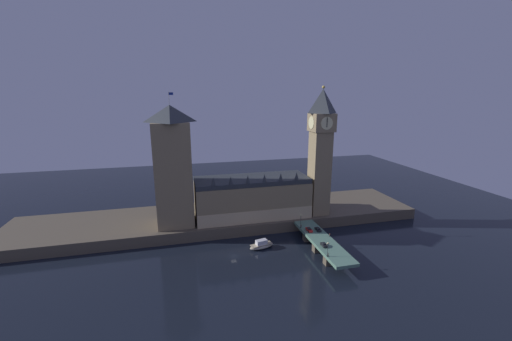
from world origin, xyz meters
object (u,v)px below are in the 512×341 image
object	(u,v)px
street_lamp_near	(328,248)
boat_upstream	(261,245)
street_lamp_far	(301,219)
clock_tower	(320,149)
car_northbound_lead	(309,230)
car_northbound_trail	(324,245)
car_southbound_trail	(318,229)
pedestrian_near_rail	(328,255)
victoria_tower	(173,166)
pedestrian_mid_walk	(330,235)
pedestrian_far_rail	(301,226)

from	to	relation	value
street_lamp_near	boat_upstream	bearing A→B (deg)	132.16
street_lamp_near	street_lamp_far	xyz separation A→B (m)	(0.00, 29.44, 0.55)
clock_tower	car_northbound_lead	bearing A→B (deg)	-123.61
car_northbound_trail	car_southbound_trail	world-z (taller)	car_northbound_trail
pedestrian_near_rail	car_northbound_trail	bearing A→B (deg)	75.39
victoria_tower	pedestrian_near_rail	bearing A→B (deg)	-39.63
street_lamp_far	victoria_tower	bearing A→B (deg)	161.09
car_northbound_lead	boat_upstream	xyz separation A→B (m)	(-24.32, -0.88, -4.89)
victoria_tower	pedestrian_mid_walk	xyz separation A→B (m)	(69.41, -33.56, -29.27)
car_southbound_trail	street_lamp_near	size ratio (longest dim) A/B	0.72
street_lamp_far	boat_upstream	xyz separation A→B (m)	(-21.67, -5.50, -8.72)
clock_tower	car_southbound_trail	xyz separation A→B (m)	(-9.66, -21.74, -35.91)
car_northbound_trail	pedestrian_mid_walk	distance (m)	10.36
pedestrian_mid_walk	street_lamp_near	distance (m)	19.18
pedestrian_near_rail	street_lamp_far	xyz separation A→B (m)	(-0.40, 29.48, 3.71)
clock_tower	pedestrian_near_rail	xyz separation A→B (m)	(-16.40, -46.16, -35.70)
victoria_tower	boat_upstream	bearing A→B (deg)	-34.20
victoria_tower	pedestrian_near_rail	xyz separation A→B (m)	(60.43, -50.05, -29.37)
car_northbound_trail	pedestrian_mid_walk	size ratio (longest dim) A/B	2.20
pedestrian_far_rail	car_northbound_trail	bearing A→B (deg)	-83.89
pedestrian_near_rail	pedestrian_mid_walk	distance (m)	18.77
car_southbound_trail	street_lamp_near	distance (m)	25.63
victoria_tower	boat_upstream	distance (m)	57.73
victoria_tower	car_southbound_trail	xyz separation A→B (m)	(67.17, -25.63, -29.58)
pedestrian_far_rail	boat_upstream	size ratio (longest dim) A/B	0.13
pedestrian_far_rail	street_lamp_far	distance (m)	3.69
car_southbound_trail	pedestrian_far_rail	bearing A→B (deg)	142.46
clock_tower	street_lamp_far	xyz separation A→B (m)	(-16.80, -16.68, -31.99)
street_lamp_far	pedestrian_far_rail	bearing A→B (deg)	16.05
car_southbound_trail	street_lamp_far	xyz separation A→B (m)	(-7.14, 5.06, 3.93)
clock_tower	pedestrian_mid_walk	world-z (taller)	clock_tower
pedestrian_mid_walk	boat_upstream	world-z (taller)	pedestrian_mid_walk
clock_tower	street_lamp_near	size ratio (longest dim) A/B	10.86
car_northbound_lead	boat_upstream	bearing A→B (deg)	-177.93
street_lamp_near	car_northbound_trail	bearing A→B (deg)	72.86
victoria_tower	clock_tower	bearing A→B (deg)	-2.90
car_northbound_trail	pedestrian_far_rail	size ratio (longest dim) A/B	2.34
street_lamp_far	boat_upstream	world-z (taller)	street_lamp_far
car_northbound_lead	car_southbound_trail	size ratio (longest dim) A/B	1.02
clock_tower	car_northbound_lead	world-z (taller)	clock_tower
car_northbound_lead	street_lamp_far	size ratio (longest dim) A/B	0.64
street_lamp_near	pedestrian_mid_walk	bearing A→B (deg)	60.30
clock_tower	victoria_tower	bearing A→B (deg)	177.10
victoria_tower	street_lamp_near	world-z (taller)	victoria_tower
car_northbound_lead	pedestrian_mid_walk	bearing A→B (deg)	-51.18
street_lamp_far	pedestrian_mid_walk	bearing A→B (deg)	-54.17
pedestrian_far_rail	pedestrian_near_rail	bearing A→B (deg)	-90.00
clock_tower	car_northbound_trail	distance (m)	53.79
pedestrian_far_rail	boat_upstream	bearing A→B (deg)	-165.72
pedestrian_near_rail	car_northbound_lead	bearing A→B (deg)	84.84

